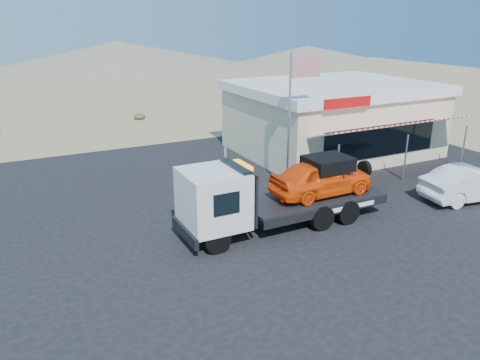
{
  "coord_description": "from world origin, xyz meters",
  "views": [
    {
      "loc": [
        -6.03,
        -11.97,
        7.34
      ],
      "look_at": [
        1.58,
        2.96,
        1.5
      ],
      "focal_mm": 35.0,
      "sensor_mm": 36.0,
      "label": 1
    }
  ],
  "objects": [
    {
      "name": "ground",
      "position": [
        0.0,
        0.0,
        0.0
      ],
      "size": [
        120.0,
        120.0,
        0.0
      ],
      "primitive_type": "plane",
      "color": "#A1825C",
      "rests_on": "ground"
    },
    {
      "name": "white_sedan",
      "position": [
        11.09,
        0.08,
        0.75
      ],
      "size": [
        4.58,
        2.14,
        1.45
      ],
      "primitive_type": "imported",
      "rotation": [
        0.0,
        0.0,
        1.43
      ],
      "color": "silver",
      "rests_on": "asphalt_lot"
    },
    {
      "name": "jerky_store",
      "position": [
        10.5,
        8.97,
        1.99
      ],
      "size": [
        10.4,
        9.97,
        3.9
      ],
      "color": "beige",
      "rests_on": "asphalt_lot"
    },
    {
      "name": "asphalt_lot",
      "position": [
        2.0,
        3.0,
        0.01
      ],
      "size": [
        32.0,
        24.0,
        0.02
      ],
      "primitive_type": "cube",
      "color": "black",
      "rests_on": "ground"
    },
    {
      "name": "flagpole",
      "position": [
        4.93,
        4.5,
        3.76
      ],
      "size": [
        1.55,
        0.1,
        6.0
      ],
      "color": "#99999E",
      "rests_on": "asphalt_lot"
    },
    {
      "name": "tow_truck",
      "position": [
        2.48,
        1.52,
        1.42
      ],
      "size": [
        7.86,
        2.33,
        2.63
      ],
      "color": "black",
      "rests_on": "asphalt_lot"
    }
  ]
}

